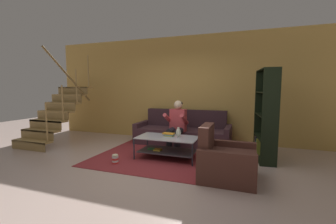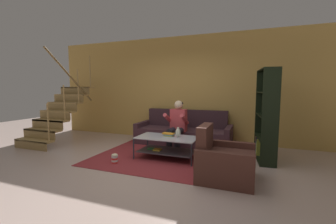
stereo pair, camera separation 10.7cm
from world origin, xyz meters
The scene contains 12 objects.
ground centered at (0.00, 0.00, 0.00)m, with size 16.80×16.80×0.00m, color #C4AA9F.
back_partition centered at (0.00, 2.46, 1.45)m, with size 8.40×0.12×2.90m, color tan.
staircase_run centered at (-3.18, 0.91, 0.87)m, with size 1.06×1.77×2.42m.
couch centered at (0.06, 1.91, 0.29)m, with size 2.45×0.87×0.88m.
person_seated_center centered at (0.06, 1.39, 0.64)m, with size 0.50×0.58×1.17m.
coffee_table centered at (0.09, 0.62, 0.31)m, with size 1.26×0.67×0.45m.
area_rug centered at (0.08, 1.14, 0.01)m, with size 3.00×3.23×0.01m.
vase centered at (0.32, 0.69, 0.55)m, with size 0.10×0.10×0.21m.
book_stack centered at (0.10, 0.71, 0.49)m, with size 0.25×0.18×0.07m.
bookshelf centered at (2.04, 1.30, 0.81)m, with size 0.41×1.00×1.85m.
armchair centered at (1.35, -0.06, 0.28)m, with size 0.86×0.85×0.86m.
popcorn_tub centered at (-0.74, -0.06, 0.10)m, with size 0.12×0.12×0.19m.
Camera 1 is at (1.67, -3.70, 1.46)m, focal length 24.00 mm.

